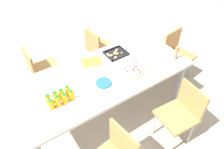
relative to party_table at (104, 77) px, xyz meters
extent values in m
plane|color=#B2A899|center=(0.00, 0.00, -0.69)|extent=(12.00, 12.00, 0.00)
cube|color=silver|center=(0.00, 0.00, 0.04)|extent=(2.21, 0.97, 0.04)
cube|color=#99999E|center=(1.02, -0.41, -0.33)|extent=(0.06, 0.06, 0.71)
cube|color=#99999E|center=(-1.02, 0.41, -0.33)|extent=(0.06, 0.06, 0.71)
cube|color=#99999E|center=(1.02, 0.41, -0.33)|extent=(0.06, 0.06, 0.71)
cube|color=#B7844C|center=(-0.48, 0.87, -0.24)|extent=(0.40, 0.40, 0.04)
cube|color=#B7844C|center=(-0.67, 0.87, -0.05)|extent=(0.03, 0.38, 0.38)
cylinder|color=silver|center=(-0.33, 1.04, -0.48)|extent=(0.02, 0.02, 0.41)
cylinder|color=silver|center=(-0.32, 0.72, -0.48)|extent=(0.02, 0.02, 0.41)
cylinder|color=silver|center=(-0.65, 1.03, -0.48)|extent=(0.02, 0.02, 0.41)
cylinder|color=silver|center=(-0.64, 0.71, -0.48)|extent=(0.02, 0.02, 0.41)
cube|color=#B7844C|center=(0.50, 0.85, -0.24)|extent=(0.44, 0.44, 0.04)
cube|color=#B7844C|center=(0.31, 0.82, -0.05)|extent=(0.07, 0.38, 0.38)
cylinder|color=silver|center=(0.64, 1.02, -0.48)|extent=(0.02, 0.02, 0.41)
cylinder|color=silver|center=(0.67, 0.70, -0.48)|extent=(0.02, 0.02, 0.41)
cylinder|color=silver|center=(0.32, 0.99, -0.48)|extent=(0.02, 0.02, 0.41)
cylinder|color=silver|center=(0.35, 0.67, -0.48)|extent=(0.02, 0.02, 0.41)
cube|color=#B7844C|center=(-0.32, -0.85, -0.05)|extent=(0.07, 0.38, 0.38)
cube|color=#B7844C|center=(0.47, -0.84, -0.24)|extent=(0.43, 0.43, 0.04)
cube|color=#B7844C|center=(0.66, -0.86, -0.05)|extent=(0.06, 0.38, 0.38)
cylinder|color=silver|center=(0.30, -0.99, -0.48)|extent=(0.02, 0.02, 0.41)
cylinder|color=silver|center=(0.33, -0.67, -0.48)|extent=(0.02, 0.02, 0.41)
cylinder|color=silver|center=(0.62, -1.01, -0.48)|extent=(0.02, 0.02, 0.41)
cylinder|color=silver|center=(0.65, -0.69, -0.48)|extent=(0.02, 0.02, 0.41)
cube|color=#B7844C|center=(1.40, -0.04, -0.24)|extent=(0.44, 0.44, 0.04)
cube|color=#B7844C|center=(1.38, 0.15, -0.05)|extent=(0.38, 0.07, 0.38)
cylinder|color=silver|center=(1.58, -0.18, -0.48)|extent=(0.02, 0.02, 0.41)
cylinder|color=silver|center=(1.26, -0.21, -0.48)|extent=(0.02, 0.02, 0.41)
cylinder|color=silver|center=(1.55, 0.14, -0.48)|extent=(0.02, 0.02, 0.41)
cylinder|color=silver|center=(1.23, 0.10, -0.48)|extent=(0.02, 0.02, 0.41)
cylinder|color=#FAAC14|center=(-0.74, -0.16, 0.12)|extent=(0.06, 0.06, 0.12)
cylinder|color=#1E8C33|center=(-0.74, -0.16, 0.18)|extent=(0.04, 0.04, 0.02)
cylinder|color=#F9AC14|center=(-0.67, -0.16, 0.13)|extent=(0.06, 0.06, 0.13)
cylinder|color=#1E8C33|center=(-0.67, -0.16, 0.20)|extent=(0.04, 0.04, 0.02)
cylinder|color=#FAAE14|center=(-0.59, -0.16, 0.12)|extent=(0.06, 0.06, 0.12)
cylinder|color=#1E8C33|center=(-0.59, -0.16, 0.18)|extent=(0.04, 0.04, 0.02)
cylinder|color=#FAAD14|center=(-0.51, -0.16, 0.12)|extent=(0.06, 0.06, 0.12)
cylinder|color=#1E8C33|center=(-0.51, -0.16, 0.19)|extent=(0.04, 0.04, 0.02)
cylinder|color=#F9AD14|center=(-0.74, -0.08, 0.12)|extent=(0.05, 0.05, 0.12)
cylinder|color=#1E8C33|center=(-0.74, -0.08, 0.19)|extent=(0.03, 0.03, 0.02)
cylinder|color=#FAAC14|center=(-0.66, -0.08, 0.12)|extent=(0.06, 0.06, 0.12)
cylinder|color=#1E8C33|center=(-0.66, -0.08, 0.18)|extent=(0.04, 0.04, 0.02)
cylinder|color=#F9AE14|center=(-0.59, -0.09, 0.12)|extent=(0.06, 0.06, 0.12)
cylinder|color=#1E8C33|center=(-0.59, -0.09, 0.19)|extent=(0.04, 0.04, 0.02)
cylinder|color=#F9AD14|center=(-0.52, -0.09, 0.12)|extent=(0.05, 0.05, 0.13)
cylinder|color=#1E8C33|center=(-0.52, -0.09, 0.20)|extent=(0.04, 0.04, 0.02)
cylinder|color=tan|center=(0.36, -0.11, 0.07)|extent=(0.35, 0.35, 0.02)
cylinder|color=white|center=(0.36, -0.11, 0.08)|extent=(0.32, 0.32, 0.01)
sphere|color=red|center=(0.37, -0.15, 0.09)|extent=(0.02, 0.02, 0.02)
sphere|color=#1E1947|center=(0.25, -0.16, 0.09)|extent=(0.02, 0.02, 0.02)
sphere|color=red|center=(0.38, -0.21, 0.09)|extent=(0.02, 0.02, 0.02)
sphere|color=#66B238|center=(0.42, -0.20, 0.09)|extent=(0.03, 0.03, 0.03)
sphere|color=red|center=(0.25, -0.09, 0.09)|extent=(0.02, 0.02, 0.02)
sphere|color=#66B238|center=(0.39, -0.11, 0.09)|extent=(0.02, 0.02, 0.02)
sphere|color=#66B238|center=(0.31, -0.26, 0.09)|extent=(0.02, 0.02, 0.02)
sphere|color=red|center=(0.47, -0.07, 0.09)|extent=(0.02, 0.02, 0.02)
sphere|color=red|center=(0.37, -0.26, 0.09)|extent=(0.03, 0.03, 0.03)
sphere|color=#1E1947|center=(0.29, -0.20, 0.09)|extent=(0.02, 0.02, 0.02)
sphere|color=red|center=(0.40, -0.15, 0.09)|extent=(0.02, 0.02, 0.02)
sphere|color=#1E1947|center=(0.32, -0.06, 0.09)|extent=(0.02, 0.02, 0.02)
sphere|color=red|center=(0.34, -0.09, 0.09)|extent=(0.02, 0.02, 0.02)
sphere|color=#1E1947|center=(0.44, -0.03, 0.09)|extent=(0.02, 0.02, 0.02)
sphere|color=red|center=(0.33, -0.18, 0.09)|extent=(0.03, 0.03, 0.03)
sphere|color=#1E1947|center=(0.34, -0.16, 0.09)|extent=(0.02, 0.02, 0.02)
cube|color=black|center=(0.36, 0.25, 0.06)|extent=(0.29, 0.24, 0.01)
cube|color=black|center=(0.36, 0.13, 0.08)|extent=(0.29, 0.01, 0.03)
cube|color=black|center=(0.36, 0.36, 0.08)|extent=(0.29, 0.01, 0.03)
cube|color=black|center=(0.22, 0.25, 0.08)|extent=(0.01, 0.24, 0.03)
cube|color=black|center=(0.50, 0.25, 0.08)|extent=(0.01, 0.24, 0.03)
ellipsoid|color=tan|center=(0.41, 0.30, 0.08)|extent=(0.04, 0.03, 0.03)
ellipsoid|color=tan|center=(0.25, 0.28, 0.08)|extent=(0.04, 0.03, 0.03)
ellipsoid|color=tan|center=(0.37, 0.23, 0.08)|extent=(0.04, 0.03, 0.02)
ellipsoid|color=tan|center=(0.34, 0.25, 0.08)|extent=(0.03, 0.02, 0.02)
ellipsoid|color=tan|center=(0.37, 0.22, 0.08)|extent=(0.04, 0.03, 0.02)
ellipsoid|color=tan|center=(0.27, 0.23, 0.08)|extent=(0.05, 0.04, 0.03)
ellipsoid|color=tan|center=(0.35, 0.23, 0.08)|extent=(0.05, 0.04, 0.03)
ellipsoid|color=tan|center=(0.24, 0.25, 0.08)|extent=(0.04, 0.03, 0.02)
ellipsoid|color=tan|center=(0.29, 0.16, 0.08)|extent=(0.05, 0.04, 0.03)
ellipsoid|color=tan|center=(0.43, 0.21, 0.08)|extent=(0.04, 0.03, 0.02)
ellipsoid|color=tan|center=(0.36, 0.27, 0.08)|extent=(0.04, 0.03, 0.02)
ellipsoid|color=tan|center=(0.39, 0.28, 0.08)|extent=(0.03, 0.02, 0.02)
cylinder|color=blue|center=(-0.10, -0.15, 0.06)|extent=(0.18, 0.18, 0.00)
cylinder|color=blue|center=(-0.10, -0.15, 0.07)|extent=(0.18, 0.18, 0.00)
cylinder|color=blue|center=(-0.10, -0.15, 0.07)|extent=(0.18, 0.18, 0.00)
cylinder|color=blue|center=(-0.10, -0.15, 0.08)|extent=(0.18, 0.18, 0.00)
cylinder|color=blue|center=(-0.10, -0.15, 0.08)|extent=(0.18, 0.18, 0.00)
cube|color=white|center=(0.66, 0.00, 0.07)|extent=(0.15, 0.15, 0.02)
cylinder|color=#9E7A56|center=(0.95, -0.29, 0.16)|extent=(0.04, 0.04, 0.20)
cube|color=yellow|center=(-0.01, 0.28, 0.06)|extent=(0.30, 0.26, 0.01)
camera|label=1|loc=(-1.02, -1.68, 1.79)|focal=33.93mm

